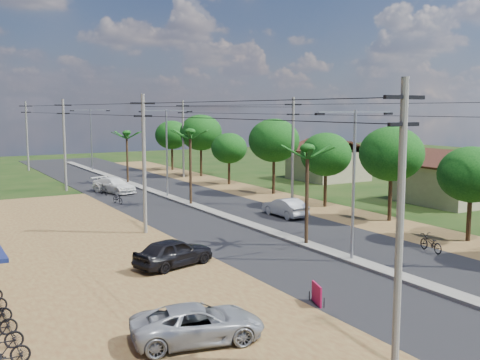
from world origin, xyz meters
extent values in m
plane|color=black|center=(0.00, 0.00, 0.00)|extent=(160.00, 160.00, 0.00)
cube|color=black|center=(0.00, 15.00, 0.02)|extent=(12.00, 110.00, 0.04)
cube|color=#605E56|center=(0.00, 18.00, 0.09)|extent=(1.00, 90.00, 0.18)
cube|color=brown|center=(-15.00, 8.00, 0.02)|extent=(18.00, 46.00, 0.04)
cube|color=brown|center=(8.50, 15.00, 0.01)|extent=(5.00, 90.00, 0.03)
cube|color=gray|center=(20.00, 10.00, 1.65)|extent=(7.00, 7.00, 3.30)
cube|color=gray|center=(21.00, 28.00, 1.65)|extent=(7.00, 7.00, 3.30)
cylinder|color=black|center=(9.30, 0.00, 1.92)|extent=(0.28, 0.28, 3.85)
ellipsoid|color=#08330B|center=(9.30, 0.00, 4.12)|extent=(4.00, 4.00, 3.40)
cylinder|color=black|center=(9.70, 7.00, 2.27)|extent=(0.28, 0.28, 4.55)
ellipsoid|color=#08330B|center=(9.70, 7.00, 4.88)|extent=(4.60, 4.60, 3.91)
cylinder|color=black|center=(9.40, 14.00, 2.03)|extent=(0.28, 0.28, 4.06)
ellipsoid|color=#08330B|center=(9.40, 14.00, 4.35)|extent=(4.20, 4.20, 3.57)
cylinder|color=black|center=(9.60, 22.00, 2.38)|extent=(0.28, 0.28, 4.76)
ellipsoid|color=#08330B|center=(9.60, 22.00, 5.10)|extent=(4.80, 4.80, 4.08)
cylinder|color=black|center=(9.20, 30.00, 1.82)|extent=(0.28, 0.28, 3.64)
ellipsoid|color=#08330B|center=(9.20, 30.00, 3.90)|extent=(3.80, 3.80, 3.23)
cylinder|color=black|center=(9.80, 38.00, 2.45)|extent=(0.28, 0.28, 4.90)
ellipsoid|color=#08330B|center=(9.80, 38.00, 5.25)|extent=(5.00, 5.00, 4.25)
cylinder|color=black|center=(9.50, 46.00, 2.17)|extent=(0.28, 0.28, 4.34)
ellipsoid|color=#08330B|center=(9.50, 46.00, 4.65)|extent=(4.40, 4.40, 3.74)
cylinder|color=black|center=(0.00, 4.00, 2.90)|extent=(0.22, 0.22, 5.80)
cylinder|color=black|center=(0.00, 20.00, 3.10)|extent=(0.22, 0.22, 6.20)
cylinder|color=black|center=(0.00, 36.00, 2.75)|extent=(0.22, 0.22, 5.50)
cylinder|color=gray|center=(0.00, 0.00, 4.00)|extent=(0.16, 0.16, 8.00)
cube|color=gray|center=(1.20, 0.00, 7.90)|extent=(2.40, 0.08, 0.08)
cube|color=gray|center=(-1.20, 0.00, 7.90)|extent=(2.40, 0.08, 0.08)
cube|color=black|center=(2.30, 0.00, 7.80)|extent=(0.50, 0.18, 0.12)
cube|color=black|center=(-2.30, 0.00, 7.80)|extent=(0.50, 0.18, 0.12)
cylinder|color=gray|center=(0.00, 25.00, 4.00)|extent=(0.16, 0.16, 8.00)
cube|color=gray|center=(1.20, 25.00, 7.90)|extent=(2.40, 0.08, 0.08)
cube|color=gray|center=(-1.20, 25.00, 7.90)|extent=(2.40, 0.08, 0.08)
cube|color=black|center=(2.30, 25.00, 7.80)|extent=(0.50, 0.18, 0.12)
cube|color=black|center=(-2.30, 25.00, 7.80)|extent=(0.50, 0.18, 0.12)
cylinder|color=gray|center=(0.00, 50.00, 4.00)|extent=(0.16, 0.16, 8.00)
cube|color=gray|center=(1.20, 50.00, 7.90)|extent=(2.40, 0.08, 0.08)
cube|color=gray|center=(-1.20, 50.00, 7.90)|extent=(2.40, 0.08, 0.08)
cube|color=black|center=(2.30, 50.00, 7.80)|extent=(0.50, 0.18, 0.12)
cube|color=black|center=(-2.30, 50.00, 7.80)|extent=(0.50, 0.18, 0.12)
cylinder|color=#605E56|center=(-7.00, -10.00, 4.50)|extent=(0.24, 0.24, 9.00)
cube|color=black|center=(-7.00, -10.00, 8.40)|extent=(1.60, 0.12, 0.12)
cube|color=black|center=(-7.00, -10.00, 7.60)|extent=(1.20, 0.12, 0.12)
cylinder|color=#605E56|center=(-7.00, 12.00, 4.50)|extent=(0.24, 0.24, 9.00)
cube|color=black|center=(-7.00, 12.00, 8.40)|extent=(1.60, 0.12, 0.12)
cube|color=black|center=(-7.00, 12.00, 7.60)|extent=(1.20, 0.12, 0.12)
cylinder|color=#605E56|center=(-7.00, 34.00, 4.50)|extent=(0.24, 0.24, 9.00)
cube|color=black|center=(-7.00, 34.00, 8.40)|extent=(1.60, 0.12, 0.12)
cube|color=black|center=(-7.00, 34.00, 7.60)|extent=(1.20, 0.12, 0.12)
cylinder|color=#605E56|center=(-7.00, 55.00, 4.50)|extent=(0.24, 0.24, 9.00)
cube|color=black|center=(-7.00, 55.00, 8.40)|extent=(1.60, 0.12, 0.12)
cube|color=black|center=(-7.00, 55.00, 7.60)|extent=(1.20, 0.12, 0.12)
cylinder|color=#605E56|center=(7.50, 16.00, 4.50)|extent=(0.24, 0.24, 9.00)
cube|color=black|center=(7.50, 16.00, 8.40)|extent=(1.60, 0.12, 0.12)
cube|color=black|center=(7.50, 16.00, 7.60)|extent=(1.20, 0.12, 0.12)
cylinder|color=#605E56|center=(7.50, 38.00, 4.50)|extent=(0.24, 0.24, 9.00)
cube|color=black|center=(7.50, 38.00, 8.40)|extent=(1.60, 0.12, 0.12)
cube|color=black|center=(7.50, 38.00, 7.60)|extent=(1.20, 0.12, 0.12)
imported|color=#989CA0|center=(4.02, 12.02, 0.70)|extent=(1.50, 4.25, 1.40)
imported|color=silver|center=(-3.38, 30.10, 0.72)|extent=(3.69, 5.35, 1.44)
imported|color=#989CA0|center=(-11.55, -5.22, 0.65)|extent=(4.99, 3.09, 1.29)
imported|color=black|center=(-8.54, 3.84, 0.73)|extent=(4.62, 2.82, 1.47)
imported|color=black|center=(5.20, -0.71, 0.49)|extent=(1.03, 1.98, 0.99)
imported|color=black|center=(-5.00, 23.93, 0.43)|extent=(0.82, 1.70, 0.85)
imported|color=black|center=(-4.61, 29.33, 0.52)|extent=(0.65, 1.76, 1.04)
cube|color=#9A0E3B|center=(-5.67, -4.31, 0.45)|extent=(0.41, 1.04, 0.90)
cylinder|color=black|center=(-5.67, -4.80, 0.22)|extent=(0.04, 0.04, 0.45)
cylinder|color=black|center=(-5.67, -3.81, 0.22)|extent=(0.04, 0.04, 0.45)
imported|color=black|center=(-17.67, -3.83, 0.50)|extent=(1.71, 0.67, 1.00)
camera|label=1|loc=(-19.62, -22.06, 8.06)|focal=42.00mm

